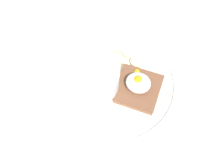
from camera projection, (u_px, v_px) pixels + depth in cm
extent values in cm
cube|color=beige|center=(112.00, 87.00, 55.29)|extent=(120.00, 120.00, 2.00)
cylinder|color=white|center=(112.00, 83.00, 54.02)|extent=(27.62, 27.62, 1.00)
torus|color=white|center=(112.00, 81.00, 53.35)|extent=(27.42, 27.42, 0.60)
cylinder|color=white|center=(90.00, 79.00, 50.45)|extent=(11.82, 11.82, 6.00)
torus|color=white|center=(89.00, 71.00, 47.91)|extent=(12.02, 12.02, 0.60)
cylinder|color=#B76B80|center=(90.00, 80.00, 50.66)|extent=(10.42, 10.42, 5.09)
ellipsoid|color=#B76B80|center=(89.00, 74.00, 48.68)|extent=(9.90, 9.90, 1.20)
ellipsoid|color=tan|center=(79.00, 69.00, 48.79)|extent=(1.25, 1.86, 0.78)
ellipsoid|color=#C5B28F|center=(103.00, 74.00, 48.32)|extent=(1.21, 1.50, 0.56)
ellipsoid|color=tan|center=(97.00, 81.00, 47.40)|extent=(1.99, 1.66, 0.73)
ellipsoid|color=beige|center=(82.00, 75.00, 48.17)|extent=(0.98, 1.35, 0.53)
ellipsoid|color=#A88353|center=(90.00, 73.00, 48.32)|extent=(1.10, 1.62, 0.67)
ellipsoid|color=tan|center=(96.00, 78.00, 47.73)|extent=(2.07, 2.12, 0.77)
ellipsoid|color=#C1AE99|center=(75.00, 80.00, 47.53)|extent=(1.62, 1.17, 0.64)
cube|color=brown|center=(137.00, 88.00, 51.11)|extent=(9.33, 9.33, 0.30)
cube|color=#945C3E|center=(137.00, 89.00, 51.70)|extent=(9.15, 9.15, 1.60)
ellipsoid|color=white|center=(138.00, 84.00, 49.75)|extent=(5.07, 4.59, 3.01)
sphere|color=orange|center=(138.00, 80.00, 49.36)|extent=(2.20, 2.20, 2.20)
ellipsoid|color=orange|center=(137.00, 73.00, 52.72)|extent=(1.77, 2.22, 0.36)
cylinder|color=beige|center=(130.00, 52.00, 57.20)|extent=(4.92, 4.93, 1.18)
cylinder|color=#B7B78A|center=(130.00, 51.00, 56.75)|extent=(0.88, 0.89, 0.14)
cylinder|color=beige|center=(119.00, 47.00, 57.96)|extent=(3.20, 3.17, 1.17)
cylinder|color=#B9B189|center=(119.00, 46.00, 57.50)|extent=(0.57, 0.57, 0.13)
cylinder|color=#F7EEBB|center=(118.00, 60.00, 56.05)|extent=(2.87, 2.94, 1.14)
cylinder|color=#C1B992|center=(118.00, 59.00, 55.66)|extent=(0.52, 0.52, 0.16)
cylinder|color=beige|center=(107.00, 49.00, 57.46)|extent=(4.14, 4.25, 1.68)
cylinder|color=#B5AE8E|center=(107.00, 48.00, 57.02)|extent=(0.74, 0.75, 0.23)
cylinder|color=beige|center=(136.00, 63.00, 55.60)|extent=(3.88, 3.87, 1.26)
cylinder|color=#BAB286|center=(136.00, 61.00, 55.17)|extent=(0.69, 0.69, 0.16)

